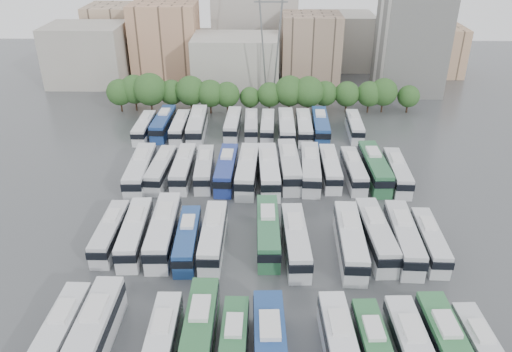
{
  "coord_description": "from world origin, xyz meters",
  "views": [
    {
      "loc": [
        1.23,
        -57.06,
        37.25
      ],
      "look_at": [
        -0.16,
        7.69,
        3.0
      ],
      "focal_mm": 35.0,
      "sensor_mm": 36.0,
      "label": 1
    }
  ],
  "objects_px": {
    "bus_r2_s12": "(374,167)",
    "bus_r3_s2": "(180,127)",
    "bus_r1_s5": "(213,236)",
    "bus_r1_s11": "(376,235)",
    "bus_r0_s12": "(450,351)",
    "bus_r2_s13": "(397,172)",
    "bus_r3_s9": "(304,127)",
    "bus_r0_s9": "(340,348)",
    "bus_r2_s8": "(289,165)",
    "bus_r3_s0": "(144,127)",
    "bus_r0_s1": "(59,336)",
    "bus_r1_s1": "(111,232)",
    "bus_r2_s7": "(269,170)",
    "bus_r3_s8": "(286,127)",
    "electricity_pylon": "(271,14)",
    "bus_r1_s2": "(135,232)",
    "bus_r3_s1": "(163,123)",
    "bus_r0_s6": "(233,350)",
    "bus_r3_s10": "(320,126)",
    "bus_r3_s12": "(355,126)",
    "bus_r1_s7": "(268,231)",
    "bus_r3_s6": "(251,125)",
    "apartment_tower": "(412,34)",
    "bus_r0_s2": "(92,336)",
    "bus_r0_s5": "(199,335)",
    "bus_r2_s3": "(183,168)",
    "bus_r2_s11": "(354,170)",
    "bus_r3_s3": "(197,125)",
    "bus_r1_s12": "(403,237)",
    "bus_r2_s4": "(204,168)",
    "bus_r1_s8": "(296,240)",
    "bus_r2_s5": "(226,169)",
    "bus_r1_s4": "(188,239)",
    "bus_r1_s13": "(430,240)",
    "bus_r2_s9": "(310,168)",
    "bus_r3_s5": "(233,124)",
    "bus_r2_s1": "(140,170)",
    "bus_r1_s10": "(350,240)",
    "bus_r2_s6": "(247,170)"
  },
  "relations": [
    {
      "from": "bus_r2_s12",
      "to": "bus_r3_s2",
      "type": "distance_m",
      "value": 37.13
    },
    {
      "from": "bus_r1_s5",
      "to": "bus_r1_s11",
      "type": "xyz_separation_m",
      "value": [
        20.13,
        0.6,
        0.1
      ]
    },
    {
      "from": "bus_r0_s12",
      "to": "bus_r2_s12",
      "type": "xyz_separation_m",
      "value": [
        0.12,
        36.93,
        0.08
      ]
    },
    {
      "from": "bus_r2_s12",
      "to": "bus_r2_s13",
      "type": "bearing_deg",
      "value": -19.47
    },
    {
      "from": "bus_r3_s9",
      "to": "bus_r0_s9",
      "type": "bearing_deg",
      "value": -89.38
    },
    {
      "from": "bus_r2_s8",
      "to": "bus_r3_s0",
      "type": "bearing_deg",
      "value": 146.27
    },
    {
      "from": "bus_r0_s1",
      "to": "bus_r1_s1",
      "type": "xyz_separation_m",
      "value": [
        -0.07,
        17.54,
        -0.14
      ]
    },
    {
      "from": "bus_r2_s7",
      "to": "bus_r3_s8",
      "type": "distance_m",
      "value": 18.04
    },
    {
      "from": "electricity_pylon",
      "to": "bus_r1_s2",
      "type": "height_order",
      "value": "electricity_pylon"
    },
    {
      "from": "bus_r2_s8",
      "to": "bus_r3_s1",
      "type": "xyz_separation_m",
      "value": [
        -23.23,
        17.75,
        -0.18
      ]
    },
    {
      "from": "bus_r0_s6",
      "to": "bus_r3_s10",
      "type": "relative_size",
      "value": 0.89
    },
    {
      "from": "bus_r3_s12",
      "to": "bus_r1_s7",
      "type": "bearing_deg",
      "value": -112.97
    },
    {
      "from": "bus_r3_s6",
      "to": "apartment_tower",
      "type": "bearing_deg",
      "value": 36.27
    },
    {
      "from": "bus_r0_s2",
      "to": "bus_r2_s7",
      "type": "relative_size",
      "value": 0.99
    },
    {
      "from": "bus_r0_s9",
      "to": "bus_r0_s5",
      "type": "bearing_deg",
      "value": 171.77
    },
    {
      "from": "bus_r2_s3",
      "to": "bus_r2_s12",
      "type": "xyz_separation_m",
      "value": [
        29.92,
        0.41,
        0.18
      ]
    },
    {
      "from": "bus_r2_s3",
      "to": "bus_r2_s11",
      "type": "relative_size",
      "value": 1.05
    },
    {
      "from": "bus_r1_s7",
      "to": "bus_r3_s3",
      "type": "relative_size",
      "value": 0.95
    },
    {
      "from": "bus_r3_s8",
      "to": "bus_r1_s12",
      "type": "bearing_deg",
      "value": -69.65
    },
    {
      "from": "electricity_pylon",
      "to": "bus_r2_s4",
      "type": "height_order",
      "value": "electricity_pylon"
    },
    {
      "from": "electricity_pylon",
      "to": "bus_r2_s13",
      "type": "relative_size",
      "value": 2.83
    },
    {
      "from": "bus_r0_s2",
      "to": "bus_r1_s8",
      "type": "xyz_separation_m",
      "value": [
        19.89,
        16.19,
        -0.15
      ]
    },
    {
      "from": "bus_r1_s12",
      "to": "bus_r2_s12",
      "type": "xyz_separation_m",
      "value": [
        -0.01,
        18.9,
        0.09
      ]
    },
    {
      "from": "bus_r3_s10",
      "to": "bus_r3_s12",
      "type": "relative_size",
      "value": 1.15
    },
    {
      "from": "bus_r0_s6",
      "to": "bus_r1_s12",
      "type": "xyz_separation_m",
      "value": [
        19.83,
        18.03,
        0.21
      ]
    },
    {
      "from": "bus_r0_s12",
      "to": "bus_r1_s12",
      "type": "xyz_separation_m",
      "value": [
        0.13,
        18.03,
        -0.01
      ]
    },
    {
      "from": "bus_r1_s8",
      "to": "bus_r2_s5",
      "type": "relative_size",
      "value": 1.0
    },
    {
      "from": "bus_r0_s2",
      "to": "bus_r1_s4",
      "type": "relative_size",
      "value": 1.18
    },
    {
      "from": "bus_r2_s11",
      "to": "bus_r3_s2",
      "type": "distance_m",
      "value": 34.44
    },
    {
      "from": "bus_r0_s9",
      "to": "bus_r1_s8",
      "type": "xyz_separation_m",
      "value": [
        -3.29,
        17.01,
        0.03
      ]
    },
    {
      "from": "bus_r1_s12",
      "to": "bus_r1_s13",
      "type": "height_order",
      "value": "bus_r1_s12"
    },
    {
      "from": "bus_r2_s9",
      "to": "bus_r3_s2",
      "type": "bearing_deg",
      "value": 145.95
    },
    {
      "from": "bus_r0_s5",
      "to": "bus_r2_s4",
      "type": "bearing_deg",
      "value": 95.52
    },
    {
      "from": "bus_r2_s12",
      "to": "bus_r3_s9",
      "type": "xyz_separation_m",
      "value": [
        -9.91,
        16.93,
        -0.2
      ]
    },
    {
      "from": "bus_r3_s0",
      "to": "bus_r3_s9",
      "type": "height_order",
      "value": "bus_r3_s9"
    },
    {
      "from": "bus_r3_s3",
      "to": "bus_r3_s2",
      "type": "bearing_deg",
      "value": -179.49
    },
    {
      "from": "bus_r0_s12",
      "to": "bus_r3_s10",
      "type": "xyz_separation_m",
      "value": [
        -6.68,
        54.29,
        -0.01
      ]
    },
    {
      "from": "bus_r1_s2",
      "to": "bus_r3_s9",
      "type": "relative_size",
      "value": 1.02
    },
    {
      "from": "bus_r3_s1",
      "to": "bus_r3_s5",
      "type": "height_order",
      "value": "bus_r3_s1"
    },
    {
      "from": "apartment_tower",
      "to": "bus_r0_s1",
      "type": "distance_m",
      "value": 96.89
    },
    {
      "from": "bus_r1_s5",
      "to": "bus_r1_s13",
      "type": "distance_m",
      "value": 26.59
    },
    {
      "from": "bus_r0_s6",
      "to": "bus_r2_s7",
      "type": "relative_size",
      "value": 0.84
    },
    {
      "from": "bus_r0_s6",
      "to": "bus_r2_s1",
      "type": "height_order",
      "value": "bus_r2_s1"
    },
    {
      "from": "bus_r1_s4",
      "to": "bus_r3_s5",
      "type": "bearing_deg",
      "value": 83.14
    },
    {
      "from": "bus_r0_s5",
      "to": "bus_r3_s0",
      "type": "height_order",
      "value": "bus_r0_s5"
    },
    {
      "from": "bus_r1_s10",
      "to": "bus_r2_s3",
      "type": "xyz_separation_m",
      "value": [
        -23.26,
        19.31,
        -0.16
      ]
    },
    {
      "from": "bus_r1_s8",
      "to": "bus_r2_s6",
      "type": "bearing_deg",
      "value": 106.99
    },
    {
      "from": "bus_r2_s4",
      "to": "bus_r3_s6",
      "type": "distance_m",
      "value": 19.54
    },
    {
      "from": "bus_r1_s1",
      "to": "bus_r1_s2",
      "type": "relative_size",
      "value": 0.91
    },
    {
      "from": "bus_r3_s8",
      "to": "bus_r3_s12",
      "type": "height_order",
      "value": "bus_r3_s8"
    }
  ]
}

